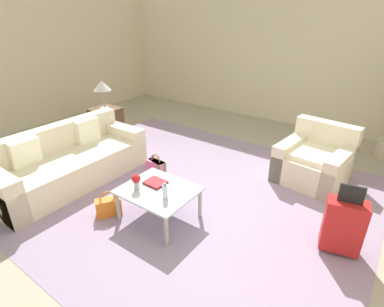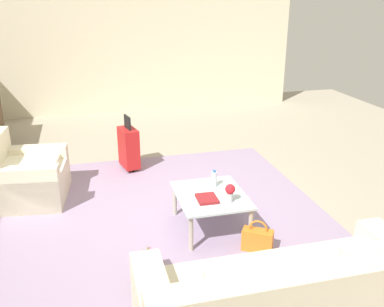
# 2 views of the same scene
# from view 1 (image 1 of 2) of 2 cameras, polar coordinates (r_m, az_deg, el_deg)

# --- Properties ---
(ground_plane) EXTENTS (12.00, 12.00, 0.00)m
(ground_plane) POSITION_cam_1_polar(r_m,az_deg,el_deg) (4.11, 2.83, -10.57)
(ground_plane) COLOR #A89E89
(wall_back) EXTENTS (10.24, 0.12, 3.10)m
(wall_back) POSITION_cam_1_polar(r_m,az_deg,el_deg) (7.15, 22.10, 16.75)
(wall_back) COLOR beige
(wall_back) RESTS_ON ground
(area_rug) EXTENTS (5.20, 4.40, 0.01)m
(area_rug) POSITION_cam_1_polar(r_m,az_deg,el_deg) (4.54, -2.16, -6.71)
(area_rug) COLOR #9984A3
(area_rug) RESTS_ON ground
(couch) EXTENTS (0.96, 2.30, 0.84)m
(couch) POSITION_cam_1_polar(r_m,az_deg,el_deg) (5.02, -22.62, -1.65)
(couch) COLOR beige
(couch) RESTS_ON ground
(armchair) EXTENTS (1.06, 1.05, 0.88)m
(armchair) POSITION_cam_1_polar(r_m,az_deg,el_deg) (5.04, 22.36, -1.49)
(armchair) COLOR beige
(armchair) RESTS_ON ground
(coffee_table) EXTENTS (0.90, 0.77, 0.43)m
(coffee_table) POSITION_cam_1_polar(r_m,az_deg,el_deg) (3.78, -6.39, -7.47)
(coffee_table) COLOR silver
(coffee_table) RESTS_ON ground
(water_bottle) EXTENTS (0.06, 0.06, 0.20)m
(water_bottle) POSITION_cam_1_polar(r_m,az_deg,el_deg) (3.52, -5.14, -7.23)
(water_bottle) COLOR silver
(water_bottle) RESTS_ON coffee_table
(coffee_table_book) EXTENTS (0.26, 0.22, 0.03)m
(coffee_table_book) POSITION_cam_1_polar(r_m,az_deg,el_deg) (3.86, -6.98, -5.52)
(coffee_table_book) COLOR maroon
(coffee_table_book) RESTS_ON coffee_table
(flower_vase) EXTENTS (0.11, 0.11, 0.21)m
(flower_vase) POSITION_cam_1_polar(r_m,az_deg,el_deg) (3.73, -10.59, -5.06)
(flower_vase) COLOR #B2B7BC
(flower_vase) RESTS_ON coffee_table
(side_table) EXTENTS (0.53, 0.53, 0.59)m
(side_table) POSITION_cam_1_polar(r_m,az_deg,el_deg) (6.62, -15.94, 5.79)
(side_table) COLOR #513823
(side_table) RESTS_ON ground
(table_lamp) EXTENTS (0.35, 0.35, 0.57)m
(table_lamp) POSITION_cam_1_polar(r_m,az_deg,el_deg) (6.42, -16.75, 12.13)
(table_lamp) COLOR #ADA899
(table_lamp) RESTS_ON side_table
(suitcase_red) EXTENTS (0.44, 0.30, 0.85)m
(suitcase_red) POSITION_cam_1_polar(r_m,az_deg,el_deg) (3.65, 26.86, -12.08)
(suitcase_red) COLOR red
(suitcase_red) RESTS_ON ground
(handbag_pink) EXTENTS (0.32, 0.15, 0.36)m
(handbag_pink) POSITION_cam_1_polar(r_m,az_deg,el_deg) (4.90, -6.89, -2.61)
(handbag_pink) COLOR pink
(handbag_pink) RESTS_ON ground
(handbag_orange) EXTENTS (0.29, 0.34, 0.36)m
(handbag_orange) POSITION_cam_1_polar(r_m,az_deg,el_deg) (4.09, -15.62, -9.68)
(handbag_orange) COLOR orange
(handbag_orange) RESTS_ON ground
(handbag_olive) EXTENTS (0.34, 0.21, 0.36)m
(handbag_olive) POSITION_cam_1_polar(r_m,az_deg,el_deg) (4.91, -6.71, -2.52)
(handbag_olive) COLOR olive
(handbag_olive) RESTS_ON ground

